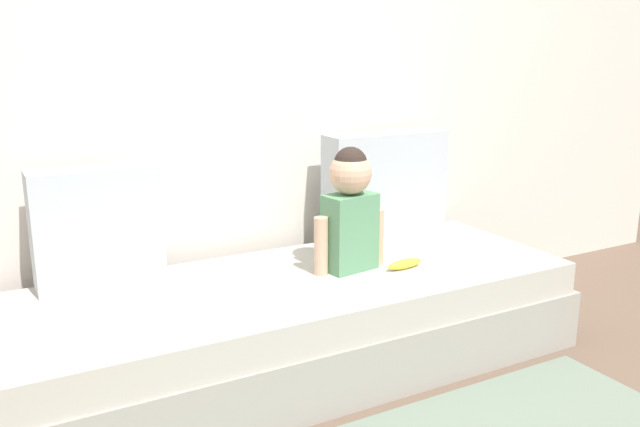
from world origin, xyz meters
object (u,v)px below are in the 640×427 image
(throw_pillow_left, at_px, (97,227))
(banana, at_px, (405,264))
(couch, at_px, (290,326))
(throw_pillow_right, at_px, (385,186))
(toddler, at_px, (349,206))

(throw_pillow_left, xyz_separation_m, banana, (1.12, -0.41, -0.21))
(couch, bearing_deg, throw_pillow_right, 25.28)
(throw_pillow_right, bearing_deg, banana, -113.10)
(couch, height_order, throw_pillow_right, throw_pillow_right)
(throw_pillow_left, xyz_separation_m, toddler, (0.92, -0.30, 0.04))
(couch, height_order, banana, banana)
(throw_pillow_left, relative_size, toddler, 0.93)
(toddler, height_order, banana, toddler)
(throw_pillow_left, distance_m, toddler, 0.97)
(couch, xyz_separation_m, throw_pillow_right, (0.65, 0.31, 0.44))
(toddler, xyz_separation_m, banana, (0.20, -0.11, -0.24))
(couch, bearing_deg, toddler, 0.98)
(couch, relative_size, throw_pillow_right, 3.97)
(couch, distance_m, throw_pillow_left, 0.83)
(toddler, bearing_deg, throw_pillow_left, 161.86)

